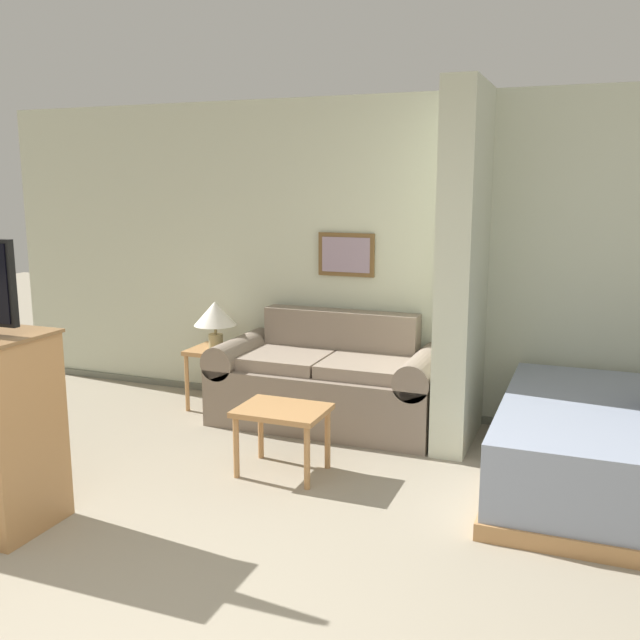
% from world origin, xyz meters
% --- Properties ---
extents(wall_back, '(7.55, 0.16, 2.60)m').
position_xyz_m(wall_back, '(-0.00, 3.67, 1.29)').
color(wall_back, beige).
rests_on(wall_back, ground_plane).
extents(wall_partition_pillar, '(0.24, 0.88, 2.60)m').
position_xyz_m(wall_partition_pillar, '(0.67, 3.17, 1.30)').
color(wall_partition_pillar, beige).
rests_on(wall_partition_pillar, ground_plane).
extents(couch, '(1.83, 0.84, 0.87)m').
position_xyz_m(couch, '(-0.38, 3.19, 0.33)').
color(couch, gray).
rests_on(couch, ground_plane).
extents(coffee_table, '(0.58, 0.45, 0.45)m').
position_xyz_m(coffee_table, '(-0.30, 2.12, 0.38)').
color(coffee_table, '#B27F4C').
rests_on(coffee_table, ground_plane).
extents(side_table, '(0.43, 0.43, 0.52)m').
position_xyz_m(side_table, '(-1.41, 3.21, 0.43)').
color(side_table, '#B27F4C').
rests_on(side_table, ground_plane).
extents(table_lamp, '(0.36, 0.36, 0.40)m').
position_xyz_m(table_lamp, '(-1.41, 3.21, 0.81)').
color(table_lamp, tan).
rests_on(table_lamp, side_table).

